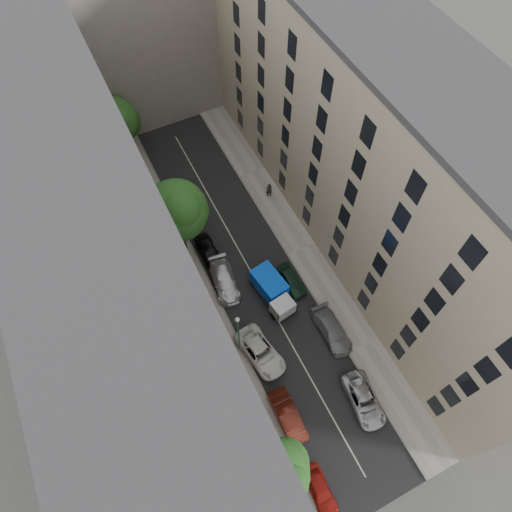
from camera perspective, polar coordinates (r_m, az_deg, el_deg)
ground at (r=43.39m, az=-0.69°, el=-1.88°), size 120.00×120.00×0.00m
road_surface at (r=43.38m, az=-0.69°, el=-1.88°), size 8.00×44.00×0.02m
sidewalk_left at (r=42.53m, az=-7.39°, el=-4.68°), size 3.00×44.00×0.15m
sidewalk_right at (r=44.78m, az=5.65°, el=0.89°), size 3.00×44.00×0.15m
building_left at (r=33.92m, az=-17.83°, el=-0.70°), size 8.00×44.00×20.00m
building_right at (r=39.28m, az=14.05°, el=11.63°), size 8.00×44.00×20.00m
building_endcap at (r=56.09m, az=-14.86°, el=26.15°), size 18.00×12.00×18.00m
tarp_truck at (r=40.99m, az=2.12°, el=-4.37°), size 2.70×5.29×2.32m
car_left_0 at (r=37.58m, az=7.99°, el=-26.96°), size 1.68×3.80×1.27m
car_left_1 at (r=37.99m, az=4.00°, el=-19.30°), size 1.62×4.47×1.46m
car_left_2 at (r=39.32m, az=0.56°, el=-11.91°), size 3.19×5.47×1.43m
car_left_3 at (r=42.17m, az=-4.01°, el=-3.08°), size 2.74×5.27×1.46m
car_left_4 at (r=43.94m, az=-5.93°, el=0.63°), size 1.72×4.11×1.39m
car_left_5 at (r=47.03m, az=-8.62°, el=5.87°), size 2.22×4.73×1.50m
car_right_0 at (r=39.21m, az=13.31°, el=-17.10°), size 2.77×5.02×1.33m
car_right_1 at (r=40.57m, az=9.49°, el=-9.15°), size 2.02×4.84×1.40m
car_right_2 at (r=42.28m, az=4.46°, el=-3.08°), size 1.55×3.81×1.29m
tree_near at (r=32.64m, az=2.84°, el=-25.65°), size 4.78×4.42×7.78m
tree_mid at (r=40.13m, az=-9.69°, el=5.40°), size 5.77×5.57×9.03m
tree_far at (r=50.96m, az=-17.24°, el=15.64°), size 5.36×5.10×7.39m
lamp_post at (r=36.39m, az=-2.23°, el=-9.36°), size 0.36×0.36×6.36m
pedestrian at (r=47.66m, az=1.64°, el=8.27°), size 0.74×0.56×1.81m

